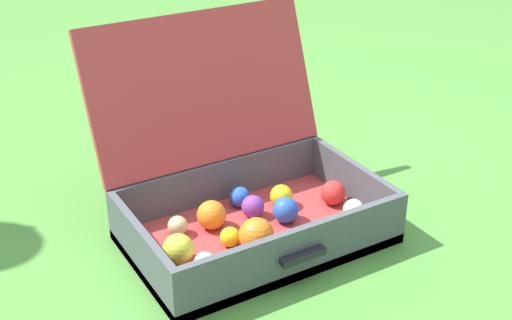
% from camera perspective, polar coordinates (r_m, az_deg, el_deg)
% --- Properties ---
extents(ground_plane, '(16.00, 16.00, 0.00)m').
position_cam_1_polar(ground_plane, '(1.79, 1.39, -4.66)').
color(ground_plane, '#4C8C38').
extents(open_suitcase, '(0.60, 0.55, 0.49)m').
position_cam_1_polar(open_suitcase, '(1.69, -1.24, -2.45)').
color(open_suitcase, '#B23838').
rests_on(open_suitcase, ground).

